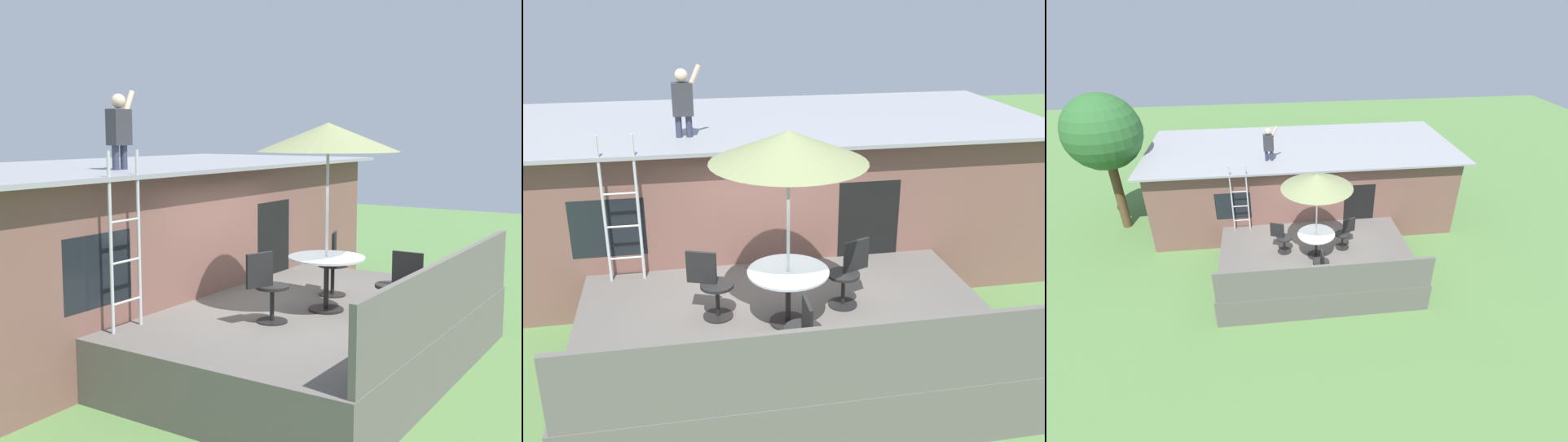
{
  "view_description": "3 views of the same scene",
  "coord_description": "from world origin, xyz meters",
  "views": [
    {
      "loc": [
        -8.09,
        -4.43,
        3.21
      ],
      "look_at": [
        0.52,
        1.13,
        1.87
      ],
      "focal_mm": 46.75,
      "sensor_mm": 36.0,
      "label": 1
    },
    {
      "loc": [
        -1.32,
        -7.03,
        4.88
      ],
      "look_at": [
        0.18,
        1.09,
        1.68
      ],
      "focal_mm": 41.61,
      "sensor_mm": 36.0,
      "label": 2
    },
    {
      "loc": [
        -1.38,
        -9.44,
        7.51
      ],
      "look_at": [
        -0.15,
        0.76,
        1.35
      ],
      "focal_mm": 27.27,
      "sensor_mm": 36.0,
      "label": 3
    }
  ],
  "objects": [
    {
      "name": "deck",
      "position": [
        0.0,
        0.0,
        0.4
      ],
      "size": [
        5.55,
        3.97,
        0.8
      ],
      "primitive_type": "cube",
      "color": "#605B56",
      "rests_on": "ground"
    },
    {
      "name": "patio_table",
      "position": [
        -0.02,
        -0.28,
        1.39
      ],
      "size": [
        1.04,
        1.04,
        0.74
      ],
      "color": "black",
      "rests_on": "deck"
    },
    {
      "name": "patio_chair_left",
      "position": [
        -0.97,
        0.07,
        1.26
      ],
      "size": [
        0.6,
        0.44,
        0.92
      ],
      "rotation": [
        0.0,
        0.0,
        -0.35
      ],
      "color": "black",
      "rests_on": "deck"
    },
    {
      "name": "house",
      "position": [
        0.0,
        3.6,
        1.35
      ],
      "size": [
        10.5,
        4.5,
        2.69
      ],
      "color": "brown",
      "rests_on": "ground"
    },
    {
      "name": "step_ladder",
      "position": [
        -2.14,
        1.38,
        1.9
      ],
      "size": [
        0.52,
        0.04,
        2.2
      ],
      "color": "silver",
      "rests_on": "deck"
    },
    {
      "name": "patio_umbrella",
      "position": [
        -0.02,
        -0.28,
        3.15
      ],
      "size": [
        1.9,
        1.9,
        2.54
      ],
      "color": "silver",
      "rests_on": "deck"
    },
    {
      "name": "ground_plane",
      "position": [
        0.0,
        0.0,
        0.0
      ],
      "size": [
        40.0,
        40.0,
        0.0
      ],
      "primitive_type": "plane",
      "color": "#567F42"
    },
    {
      "name": "person_figure",
      "position": [
        -1.16,
        2.39,
        3.3
      ],
      "size": [
        0.47,
        0.2,
        1.11
      ],
      "color": "#33384C",
      "rests_on": "house"
    },
    {
      "name": "patio_chair_near",
      "position": [
        -0.03,
        -1.3,
        1.26
      ],
      "size": [
        0.44,
        0.62,
        0.92
      ],
      "rotation": [
        0.0,
        0.0,
        1.56
      ],
      "color": "black",
      "rests_on": "deck"
    },
    {
      "name": "patio_chair_right",
      "position": [
        0.87,
        0.07,
        1.26
      ],
      "size": [
        0.6,
        0.44,
        0.92
      ],
      "rotation": [
        0.0,
        0.0,
        -2.77
      ],
      "color": "black",
      "rests_on": "deck"
    },
    {
      "name": "backyard_tree",
      "position": [
        -6.36,
        3.43,
        3.44
      ],
      "size": [
        2.43,
        2.43,
        4.69
      ],
      "color": "brown",
      "rests_on": "ground"
    },
    {
      "name": "deck_railing",
      "position": [
        0.0,
        -1.94,
        1.25
      ],
      "size": [
        5.45,
        0.08,
        0.9
      ],
      "primitive_type": "cube",
      "color": "#605B56",
      "rests_on": "deck"
    }
  ]
}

